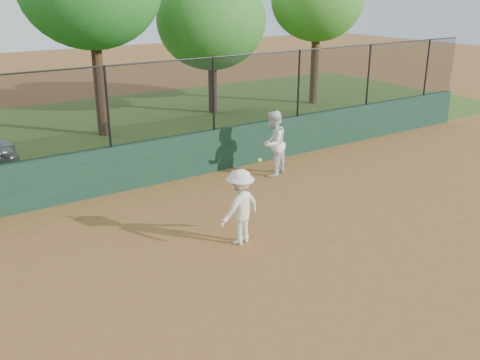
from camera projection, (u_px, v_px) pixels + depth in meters
ground at (273, 290)px, 9.26m from camera, size 80.00×80.00×0.00m
back_wall at (132, 166)px, 13.72m from camera, size 26.00×0.20×1.20m
grass_strip at (64, 137)px, 18.60m from camera, size 36.00×12.00×0.01m
player_second at (273, 144)px, 14.59m from camera, size 1.10×1.02×1.81m
player_main at (240, 207)px, 10.72m from camera, size 1.12×0.81×1.84m
fence_assembly at (126, 103)px, 13.15m from camera, size 26.00×0.06×2.00m
tree_3 at (212, 21)px, 21.03m from camera, size 4.44×4.03×5.60m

